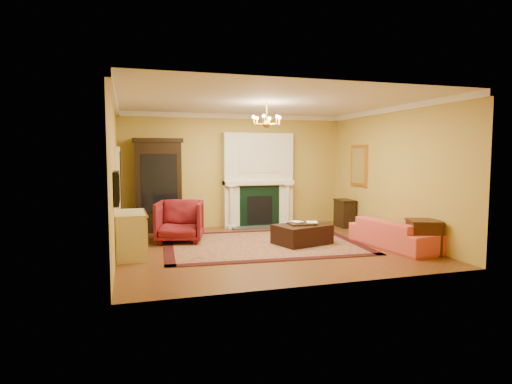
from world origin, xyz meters
name	(u,v)px	position (x,y,z in m)	size (l,w,h in m)	color
floor	(266,247)	(0.00, 0.00, -0.01)	(6.00, 5.50, 0.02)	brown
ceiling	(267,101)	(0.00, 0.00, 3.01)	(6.00, 5.50, 0.02)	silver
wall_back	(235,171)	(0.00, 2.76, 1.50)	(6.00, 0.02, 3.00)	gold
wall_front	(325,184)	(0.00, -2.76, 1.50)	(6.00, 0.02, 3.00)	gold
wall_left	(114,178)	(-3.01, 0.00, 1.50)	(0.02, 5.50, 3.00)	gold
wall_right	(392,174)	(3.01, 0.00, 1.50)	(0.02, 5.50, 3.00)	gold
fireplace	(258,182)	(0.60, 2.57, 1.19)	(1.90, 0.70, 2.50)	white
crown_molding	(254,110)	(0.00, 0.96, 2.94)	(6.00, 5.50, 0.12)	white
doorway	(119,194)	(-2.95, 1.70, 1.05)	(0.08, 1.05, 2.10)	silver
tv_panel	(117,188)	(-2.95, -0.60, 1.35)	(0.09, 0.95, 0.58)	black
gilt_mirror	(359,165)	(2.97, 1.40, 1.65)	(0.06, 0.76, 1.05)	gold
chandelier	(267,121)	(0.00, 0.00, 2.61)	(0.63, 0.55, 0.53)	gold
oriental_rug	(262,244)	(-0.01, 0.27, 0.01)	(4.16, 3.12, 0.02)	#3F0D17
china_cabinet	(159,187)	(-2.02, 2.49, 1.11)	(1.11, 0.51, 2.23)	black
wingback_armchair	(180,219)	(-1.68, 1.03, 0.50)	(0.98, 0.92, 1.01)	maroon
pedestal_table	(132,222)	(-2.70, 1.58, 0.39)	(0.38, 0.38, 0.68)	black
commode	(131,234)	(-2.73, -0.09, 0.42)	(0.54, 1.14, 0.85)	beige
coral_sofa	(394,229)	(2.50, -0.87, 0.40)	(2.02, 0.59, 0.79)	#CE5141
end_table	(423,238)	(2.72, -1.50, 0.32)	(0.55, 0.55, 0.64)	#3B1B10
console_table	(345,214)	(2.78, 1.77, 0.35)	(0.36, 0.63, 0.71)	black
leather_ottoman	(302,234)	(0.80, 0.00, 0.22)	(1.10, 0.80, 0.41)	black
ottoman_tray	(301,224)	(0.78, 0.02, 0.44)	(0.50, 0.39, 0.03)	black
book_a	(293,216)	(0.63, 0.08, 0.60)	(0.21, 0.03, 0.28)	gray
book_b	(307,216)	(0.91, 0.00, 0.62)	(0.23, 0.02, 0.32)	gray
topiary_left	(231,172)	(-0.15, 2.53, 1.46)	(0.16, 0.16, 0.42)	tan
topiary_right	(281,172)	(1.24, 2.53, 1.47)	(0.16, 0.16, 0.43)	tan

